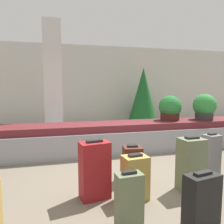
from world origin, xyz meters
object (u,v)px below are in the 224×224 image
Objects in this scene: suitcase_8 at (95,170)px; potted_plant_1 at (170,109)px; suitcase_2 at (211,154)px; suitcase_0 at (129,200)px; pillar at (53,82)px; decorated_tree at (143,94)px; suitcase_1 at (202,200)px; suitcase_5 at (191,164)px; potted_plant_0 at (204,107)px; suitcase_7 at (135,177)px; suitcase_4 at (132,164)px.

potted_plant_1 reaches higher than suitcase_8.
suitcase_0 is at bearing -160.24° from suitcase_2.
pillar is 3.11m from potted_plant_1.
suitcase_8 is 0.35× the size of decorated_tree.
suitcase_0 reaches higher than suitcase_1.
suitcase_5 is at bearing 22.61° from suitcase_0.
suitcase_5 is 1.21× the size of potted_plant_0.
suitcase_2 is 0.88m from suitcase_5.
potted_plant_1 is at bearing 33.02° from suitcase_8.
suitcase_7 is at bearing -140.51° from potted_plant_0.
suitcase_1 is 0.76× the size of suitcase_8.
suitcase_2 reaches higher than suitcase_4.
suitcase_2 is 0.88× the size of suitcase_5.
potted_plant_1 is 0.27× the size of decorated_tree.
potted_plant_1 is at bearing 174.27° from potted_plant_0.
suitcase_0 is 0.78× the size of suitcase_5.
suitcase_0 is 3.50m from potted_plant_1.
pillar reaches higher than suitcase_4.
pillar is 5.38× the size of suitcase_1.
decorated_tree reaches higher than suitcase_1.
potted_plant_0 reaches higher than suitcase_5.
suitcase_7 is 0.54m from suitcase_8.
suitcase_2 reaches higher than suitcase_1.
suitcase_1 is 0.86m from suitcase_7.
potted_plant_1 is at bearing 54.81° from suitcase_4.
pillar reaches higher than suitcase_5.
suitcase_5 is at bearing 52.72° from suitcase_1.
suitcase_4 is at bearing -132.48° from potted_plant_1.
suitcase_1 is 0.26× the size of decorated_tree.
potted_plant_0 is (1.79, 2.14, 0.59)m from suitcase_5.
potted_plant_0 is 3.47m from decorated_tree.
decorated_tree is (2.23, 5.08, 0.94)m from suitcase_4.
potted_plant_0 is (3.70, -1.30, -0.63)m from pillar.
decorated_tree is (2.38, 5.63, 0.92)m from suitcase_7.
pillar reaches higher than suitcase_0.
potted_plant_0 is (2.90, 2.71, 0.68)m from suitcase_0.
suitcase_8 reaches higher than suitcase_7.
suitcase_7 is 2.93m from potted_plant_1.
suitcase_2 is 1.20× the size of suitcase_4.
pillar is 5.57× the size of suitcase_4.
suitcase_7 is (0.26, 0.53, 0.00)m from suitcase_0.
potted_plant_1 reaches higher than suitcase_2.
suitcase_0 is at bearing -103.71° from suitcase_4.
suitcase_7 is (1.06, -3.48, -1.31)m from pillar.
suitcase_4 is 0.89× the size of potted_plant_0.
decorated_tree reaches higher than suitcase_4.
suitcase_0 is 0.74m from suitcase_8.
suitcase_0 is 0.99× the size of potted_plant_1.
suitcase_5 is (0.37, 0.75, 0.09)m from suitcase_1.
suitcase_1 is 0.92× the size of potted_plant_0.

